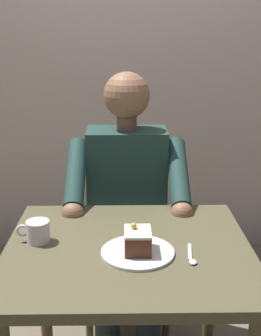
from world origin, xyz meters
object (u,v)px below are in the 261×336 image
dining_table (128,273)px  chair (127,228)px  seated_person (127,209)px  coffee_cup (37,231)px  dessert_spoon (191,257)px  cake_slice (138,241)px

dining_table → chair: 0.70m
seated_person → coffee_cup: bearing=56.2°
dining_table → dessert_spoon: dessert_spoon is taller
seated_person → dessert_spoon: (-0.20, 0.60, 0.08)m
dining_table → coffee_cup: 0.35m
cake_slice → dessert_spoon: bearing=168.7°
cake_slice → coffee_cup: cake_slice is taller
dining_table → chair: (0.00, -0.68, -0.14)m
seated_person → dining_table: bearing=90.0°
seated_person → coffee_cup: size_ratio=10.89×
seated_person → cake_slice: (-0.03, 0.56, 0.12)m
chair → cake_slice: bearing=92.4°
coffee_cup → dessert_spoon: (-0.52, 0.13, -0.04)m
coffee_cup → dessert_spoon: bearing=166.2°
seated_person → coffee_cup: seated_person is taller
seated_person → dessert_spoon: 0.64m
cake_slice → coffee_cup: 0.36m
chair → coffee_cup: chair is taller
seated_person → coffee_cup: (0.31, 0.47, 0.12)m
coffee_cup → dessert_spoon: size_ratio=0.81×
cake_slice → dessert_spoon: (-0.17, 0.03, -0.04)m
dining_table → coffee_cup: size_ratio=7.22×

